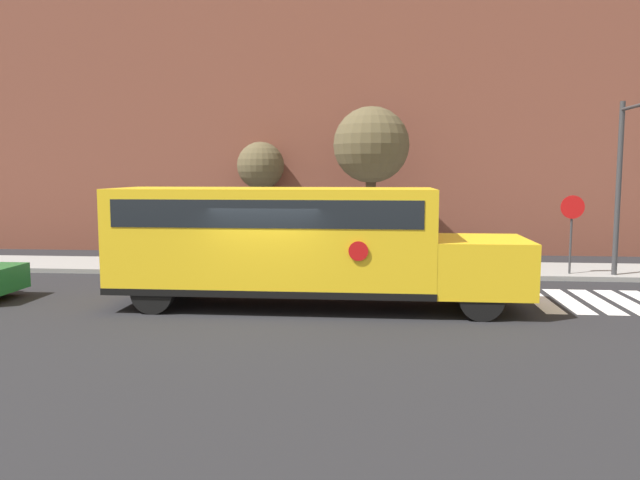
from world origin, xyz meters
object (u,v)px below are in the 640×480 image
Objects in this scene: tree_near_sidewalk at (371,146)px; tree_far_sidewalk at (261,167)px; traffic_light at (636,161)px; school_bus at (294,240)px; stop_sign at (572,223)px.

tree_far_sidewalk is at bearing 159.82° from tree_near_sidewalk.
tree_near_sidewalk is (-7.58, 4.47, 0.61)m from traffic_light.
tree_far_sidewalk is (-2.66, 9.65, 1.83)m from school_bus.
stop_sign is at bearing -24.13° from tree_far_sidewalk.
tree_near_sidewalk reaches higher than stop_sign.
tree_near_sidewalk is at bearing 149.49° from traffic_light.
school_bus is 10.19m from traffic_light.
tree_near_sidewalk reaches higher than tree_far_sidewalk.
school_bus is at bearing -74.60° from tree_far_sidewalk.
tree_near_sidewalk is at bearing -20.18° from tree_far_sidewalk.
stop_sign is (8.02, 4.87, 0.06)m from school_bus.
traffic_light is 1.20× the size of tree_far_sidewalk.
traffic_light is (9.34, 3.56, 1.97)m from school_bus.
tree_far_sidewalk is (-4.41, 1.62, -0.75)m from tree_near_sidewalk.
school_bus is 1.75× the size of tree_near_sidewalk.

